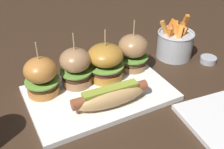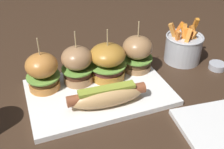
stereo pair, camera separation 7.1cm
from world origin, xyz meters
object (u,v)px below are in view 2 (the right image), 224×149
slider_center_left (77,64)px  slider_center_right (108,61)px  platter_main (99,92)px  slider_far_left (42,71)px  fries_bucket (183,47)px  slider_far_right (137,53)px  sauce_ramekin (217,66)px  hot_dog (108,95)px

slider_center_left → slider_center_right: size_ratio=1.03×
platter_main → slider_far_left: slider_far_left is taller
fries_bucket → slider_far_right: bearing=-175.1°
platter_main → sauce_ramekin: bearing=-0.9°
slider_center_right → slider_far_right: bearing=6.8°
hot_dog → slider_center_right: slider_center_right is taller
platter_main → slider_center_right: (0.04, 0.05, 0.06)m
platter_main → slider_center_left: size_ratio=2.46×
slider_far_left → fries_bucket: (0.43, 0.01, -0.02)m
slider_far_right → sauce_ramekin: 0.25m
slider_center_left → sauce_ramekin: bearing=-9.0°
platter_main → slider_center_right: slider_center_right is taller
slider_far_right → sauce_ramekin: size_ratio=2.97×
slider_center_left → slider_center_right: (0.08, -0.01, -0.00)m
hot_dog → slider_far_left: (-0.13, 0.12, 0.02)m
fries_bucket → slider_center_right: bearing=-174.4°
platter_main → sauce_ramekin: (0.37, -0.01, 0.00)m
hot_dog → sauce_ramekin: bearing=8.6°
hot_dog → slider_far_left: bearing=137.3°
slider_far_left → slider_center_right: bearing=-3.5°
hot_dog → slider_far_right: slider_far_right is taller
slider_center_left → slider_far_left: bearing=179.2°
platter_main → slider_center_left: 0.09m
hot_dog → slider_center_right: (0.04, 0.11, 0.02)m
platter_main → slider_center_right: bearing=49.5°
fries_bucket → platter_main: bearing=-165.9°
slider_center_right → sauce_ramekin: size_ratio=2.90×
platter_main → slider_far_left: (-0.13, 0.06, 0.06)m
slider_center_right → slider_center_left: bearing=173.6°
slider_far_right → slider_center_right: bearing=-173.2°
slider_far_left → sauce_ramekin: bearing=-7.6°
platter_main → slider_center_right: 0.09m
slider_center_left → fries_bucket: 0.34m
hot_dog → slider_center_right: size_ratio=1.35×
slider_center_left → slider_far_right: 0.17m
slider_far_left → hot_dog: bearing=-42.7°
slider_far_right → fries_bucket: (0.16, 0.01, -0.02)m
fries_bucket → sauce_ramekin: fries_bucket is taller
slider_center_left → platter_main: bearing=-56.9°
platter_main → fries_bucket: 0.31m
slider_center_right → sauce_ramekin: slider_center_right is taller
slider_center_left → sauce_ramekin: size_ratio=2.99×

